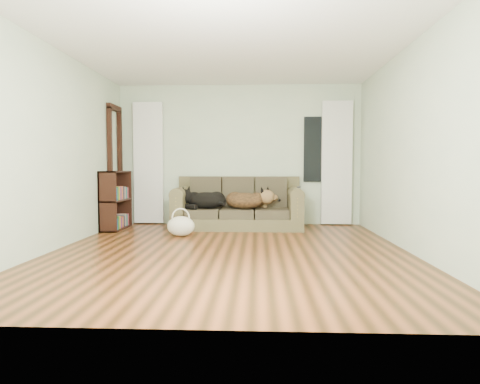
{
  "coord_description": "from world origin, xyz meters",
  "views": [
    {
      "loc": [
        0.36,
        -5.03,
        1.05
      ],
      "look_at": [
        0.06,
        1.6,
        0.66
      ],
      "focal_mm": 30.0,
      "sensor_mm": 36.0,
      "label": 1
    }
  ],
  "objects_px": {
    "tote_bag": "(181,226)",
    "bookshelf": "(116,200)",
    "dog_black_lab": "(204,201)",
    "dog_shepherd": "(247,201)",
    "sofa": "(238,202)"
  },
  "relations": [
    {
      "from": "sofa",
      "to": "dog_black_lab",
      "type": "relative_size",
      "value": 3.17
    },
    {
      "from": "dog_black_lab",
      "to": "bookshelf",
      "type": "height_order",
      "value": "bookshelf"
    },
    {
      "from": "dog_shepherd",
      "to": "dog_black_lab",
      "type": "bearing_deg",
      "value": 23.23
    },
    {
      "from": "tote_bag",
      "to": "bookshelf",
      "type": "bearing_deg",
      "value": 152.16
    },
    {
      "from": "dog_black_lab",
      "to": "sofa",
      "type": "bearing_deg",
      "value": 18.41
    },
    {
      "from": "sofa",
      "to": "dog_shepherd",
      "type": "bearing_deg",
      "value": -31.58
    },
    {
      "from": "dog_black_lab",
      "to": "tote_bag",
      "type": "height_order",
      "value": "dog_black_lab"
    },
    {
      "from": "tote_bag",
      "to": "bookshelf",
      "type": "xyz_separation_m",
      "value": [
        -1.26,
        0.66,
        0.34
      ]
    },
    {
      "from": "tote_bag",
      "to": "dog_black_lab",
      "type": "bearing_deg",
      "value": 73.49
    },
    {
      "from": "dog_black_lab",
      "to": "tote_bag",
      "type": "distance_m",
      "value": 0.93
    },
    {
      "from": "dog_shepherd",
      "to": "bookshelf",
      "type": "distance_m",
      "value": 2.26
    },
    {
      "from": "sofa",
      "to": "bookshelf",
      "type": "height_order",
      "value": "bookshelf"
    },
    {
      "from": "dog_black_lab",
      "to": "tote_bag",
      "type": "relative_size",
      "value": 1.64
    },
    {
      "from": "dog_black_lab",
      "to": "dog_shepherd",
      "type": "distance_m",
      "value": 0.75
    },
    {
      "from": "tote_bag",
      "to": "bookshelf",
      "type": "distance_m",
      "value": 1.46
    }
  ]
}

